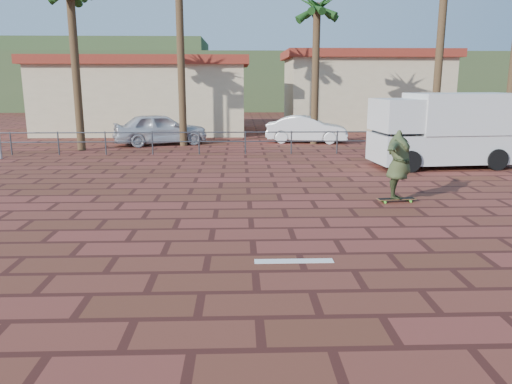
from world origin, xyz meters
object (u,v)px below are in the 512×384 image
(skateboarder, at_px, (399,165))
(car_silver, at_px, (160,129))
(campervan, at_px, (446,128))
(car_white, at_px, (307,129))
(longboard, at_px, (396,199))

(skateboarder, xyz_separation_m, car_silver, (-8.05, 12.38, -0.22))
(skateboarder, height_order, campervan, campervan)
(campervan, xyz_separation_m, car_silver, (-11.50, 6.88, -0.63))
(car_white, bearing_deg, longboard, -168.51)
(car_silver, bearing_deg, skateboarder, -166.05)
(longboard, bearing_deg, car_silver, 116.53)
(longboard, distance_m, campervan, 6.63)
(campervan, distance_m, car_white, 8.57)
(car_silver, relative_size, car_white, 1.11)
(campervan, relative_size, car_white, 1.29)
(longboard, xyz_separation_m, car_white, (-0.66, 12.98, 0.60))
(skateboarder, relative_size, car_white, 0.53)
(skateboarder, xyz_separation_m, campervan, (3.45, 5.51, 0.41))
(longboard, distance_m, car_silver, 14.78)
(car_white, bearing_deg, campervan, -142.63)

